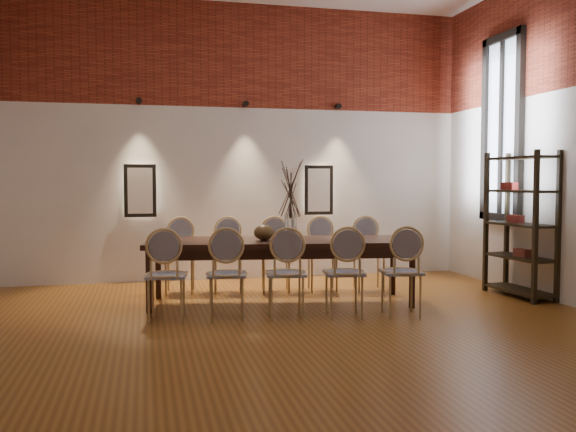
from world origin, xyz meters
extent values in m
cube|color=brown|center=(0.00, 0.00, -0.01)|extent=(7.00, 7.00, 0.02)
cube|color=silver|center=(0.00, 3.55, 2.00)|extent=(7.00, 0.10, 4.00)
cube|color=silver|center=(0.00, -3.55, 2.00)|extent=(7.00, 0.10, 4.00)
cube|color=maroon|center=(0.00, 3.48, 3.25)|extent=(7.00, 0.02, 1.50)
cube|color=#FFEAC6|center=(-1.30, 3.45, 1.30)|extent=(0.36, 0.06, 0.66)
cube|color=#FFEAC6|center=(1.30, 3.45, 1.30)|extent=(0.36, 0.06, 0.66)
cylinder|color=black|center=(-1.30, 3.42, 2.55)|extent=(0.08, 0.10, 0.08)
cylinder|color=black|center=(0.20, 3.42, 2.55)|extent=(0.08, 0.10, 0.08)
cylinder|color=black|center=(1.60, 3.42, 2.55)|extent=(0.08, 0.10, 0.08)
cube|color=silver|center=(3.46, 2.00, 2.15)|extent=(0.02, 0.78, 2.38)
cube|color=black|center=(3.44, 2.00, 2.15)|extent=(0.08, 0.90, 2.50)
cube|color=black|center=(3.44, 2.00, 2.15)|extent=(0.06, 0.06, 2.40)
cube|color=black|center=(0.30, 1.58, 0.38)|extent=(3.19, 1.42, 0.75)
cylinder|color=silver|center=(0.42, 1.56, 0.90)|extent=(0.14, 0.14, 0.30)
ellipsoid|color=brown|center=(0.10, 1.56, 0.84)|extent=(0.24, 0.24, 0.18)
cube|color=#8A2C69|center=(0.34, 1.69, 0.77)|extent=(0.28, 0.22, 0.03)
camera|label=1|loc=(-1.24, -5.35, 1.44)|focal=38.00mm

